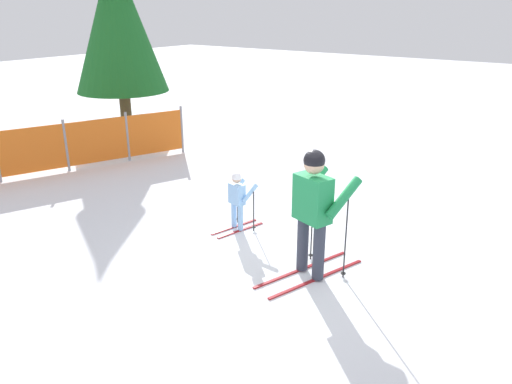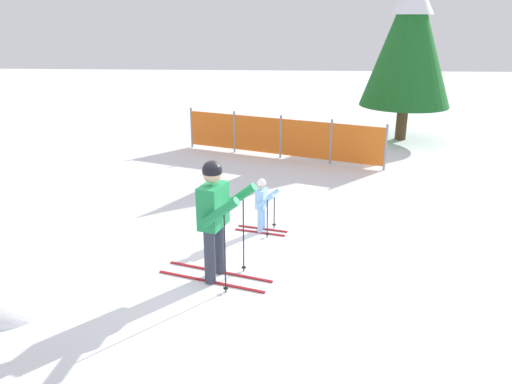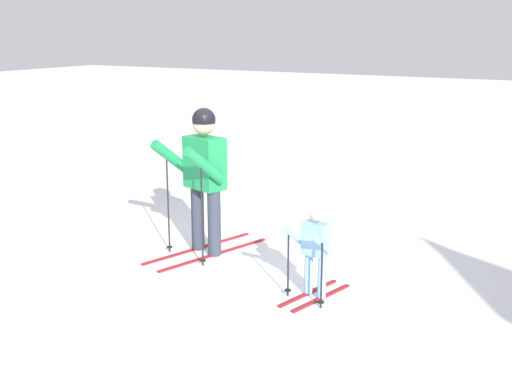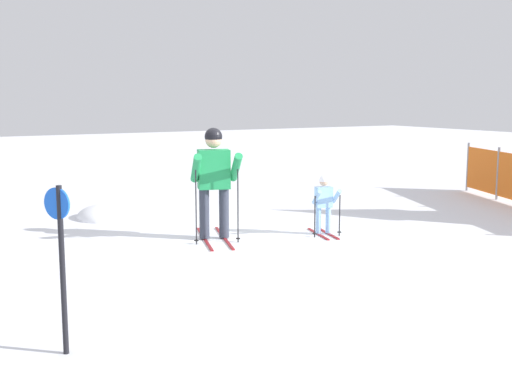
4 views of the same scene
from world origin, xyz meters
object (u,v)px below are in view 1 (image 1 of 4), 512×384
Objects in this scene: safety_fence at (66,145)px; conifer_far at (117,20)px; skier_adult at (314,202)px; skier_child at (238,197)px.

conifer_far reaches higher than safety_fence.
skier_adult reaches higher than skier_child.
safety_fence is (0.24, 5.00, 0.01)m from skier_child.
conifer_far is at bearing 81.10° from skier_adult.
skier_child is (0.58, 1.73, -0.50)m from skier_adult.
conifer_far is (4.55, 9.15, 2.03)m from skier_adult.
conifer_far is (3.97, 7.42, 2.53)m from skier_child.
safety_fence is 1.06× the size of conifer_far.
skier_adult is at bearing -94.03° from skier_child.
skier_adult is 0.34× the size of safety_fence.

